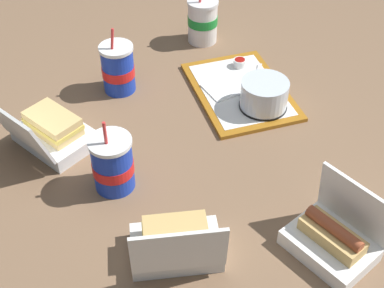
{
  "coord_description": "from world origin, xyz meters",
  "views": [
    {
      "loc": [
        1.04,
        -0.14,
        0.96
      ],
      "look_at": [
        0.05,
        0.05,
        0.05
      ],
      "focal_mm": 50.0,
      "sensor_mm": 36.0,
      "label": 1
    }
  ],
  "objects": [
    {
      "name": "food_tray",
      "position": [
        -0.21,
        0.24,
        0.01
      ],
      "size": [
        0.4,
        0.31,
        0.01
      ],
      "color": "#A56619",
      "rests_on": "ground_plane"
    },
    {
      "name": "soda_cup_front",
      "position": [
        -0.52,
        0.19,
        0.08
      ],
      "size": [
        0.1,
        0.1,
        0.21
      ],
      "color": "white",
      "rests_on": "ground_plane"
    },
    {
      "name": "napkin_stack",
      "position": [
        -0.22,
        0.19,
        0.02
      ],
      "size": [
        0.13,
        0.13,
        0.0
      ],
      "primitive_type": "cube",
      "rotation": [
        0.0,
        0.0,
        0.34
      ],
      "color": "white",
      "rests_on": "food_tray"
    },
    {
      "name": "clamshell_hotdog_right",
      "position": [
        0.39,
        0.29,
        0.04
      ],
      "size": [
        0.23,
        0.21,
        0.17
      ],
      "color": "white",
      "rests_on": "ground_plane"
    },
    {
      "name": "soda_cup_center",
      "position": [
        -0.29,
        -0.11,
        0.07
      ],
      "size": [
        0.1,
        0.1,
        0.21
      ],
      "color": "#1938B7",
      "rests_on": "ground_plane"
    },
    {
      "name": "soda_cup_left",
      "position": [
        0.11,
        -0.16,
        0.07
      ],
      "size": [
        0.1,
        0.1,
        0.21
      ],
      "color": "#1938B7",
      "rests_on": "ground_plane"
    },
    {
      "name": "plastic_fork",
      "position": [
        -0.27,
        0.31,
        0.02
      ],
      "size": [
        0.11,
        0.05,
        0.0
      ],
      "primitive_type": "cube",
      "rotation": [
        0.0,
        0.0,
        -0.37
      ],
      "color": "white",
      "rests_on": "food_tray"
    },
    {
      "name": "clamshell_sandwich_center",
      "position": [
        -0.07,
        -0.31,
        0.04
      ],
      "size": [
        0.28,
        0.28,
        0.18
      ],
      "color": "white",
      "rests_on": "ground_plane"
    },
    {
      "name": "cake_container",
      "position": [
        -0.12,
        0.28,
        0.05
      ],
      "size": [
        0.14,
        0.14,
        0.08
      ],
      "color": "black",
      "rests_on": "food_tray"
    },
    {
      "name": "clamshell_sandwich_back",
      "position": [
        0.34,
        -0.04,
        0.04
      ],
      "size": [
        0.16,
        0.2,
        0.16
      ],
      "color": "white",
      "rests_on": "ground_plane"
    },
    {
      "name": "ground_plane",
      "position": [
        0.0,
        0.0,
        0.0
      ],
      "size": [
        3.2,
        3.2,
        0.0
      ],
      "primitive_type": "plane",
      "color": "brown"
    },
    {
      "name": "ketchup_cup",
      "position": [
        -0.33,
        0.27,
        0.03
      ],
      "size": [
        0.04,
        0.04,
        0.02
      ],
      "color": "white",
      "rests_on": "food_tray"
    }
  ]
}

